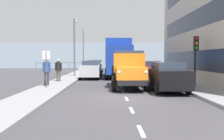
{
  "coord_description": "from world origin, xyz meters",
  "views": [
    {
      "loc": [
        0.88,
        12.41,
        1.96
      ],
      "look_at": [
        0.58,
        -7.64,
        0.99
      ],
      "focal_mm": 39.32,
      "sensor_mm": 36.0,
      "label": 1
    }
  ],
  "objects": [
    {
      "name": "traffic_light_near",
      "position": [
        -4.72,
        -3.2,
        2.47
      ],
      "size": [
        0.28,
        0.41,
        3.2
      ],
      "color": "black",
      "rests_on": "sidewalk_left"
    },
    {
      "name": "car_silver_oppositeside_0",
      "position": [
        2.55,
        -10.78,
        0.9
      ],
      "size": [
        1.86,
        4.21,
        1.72
      ],
      "color": "#B7BABF",
      "rests_on": "ground_plane"
    },
    {
      "name": "lamp_post_far",
      "position": [
        4.69,
        -25.38,
        3.83
      ],
      "size": [
        0.32,
        1.14,
        6.13
      ],
      "color": "#59595B",
      "rests_on": "sidewalk_right"
    },
    {
      "name": "truck_vintage_orange",
      "position": [
        -0.43,
        -3.24,
        1.18
      ],
      "size": [
        2.17,
        5.64,
        2.43
      ],
      "color": "black",
      "rests_on": "ground_plane"
    },
    {
      "name": "road_centreline_markings",
      "position": [
        0.0,
        -10.67,
        0.0
      ],
      "size": [
        0.12,
        39.88,
        0.01
      ],
      "color": "silver",
      "rests_on": "ground_plane"
    },
    {
      "name": "lorry_cargo_blue",
      "position": [
        -0.11,
        -12.55,
        2.08
      ],
      "size": [
        2.58,
        8.2,
        3.87
      ],
      "color": "#193899",
      "rests_on": "ground_plane"
    },
    {
      "name": "sidewalk_left",
      "position": [
        -4.51,
        -10.99,
        0.07
      ],
      "size": [
        2.02,
        43.24,
        0.15
      ],
      "primitive_type": "cube",
      "color": "gray",
      "rests_on": "ground_plane"
    },
    {
      "name": "pedestrian_strolling",
      "position": [
        4.78,
        -6.78,
        1.18
      ],
      "size": [
        0.53,
        0.34,
        1.75
      ],
      "color": "#4C473D",
      "rests_on": "sidewalk_right"
    },
    {
      "name": "car_teal_oppositeside_1",
      "position": [
        2.55,
        -16.26,
        0.89
      ],
      "size": [
        1.83,
        4.03,
        1.72
      ],
      "color": "#1E6670",
      "rests_on": "ground_plane"
    },
    {
      "name": "sidewalk_right",
      "position": [
        4.51,
        -10.99,
        0.07
      ],
      "size": [
        2.02,
        43.24,
        0.15
      ],
      "primitive_type": "cube",
      "color": "gray",
      "rests_on": "ground_plane"
    },
    {
      "name": "car_red_kerbside_1",
      "position": [
        -2.55,
        -8.06,
        0.89
      ],
      "size": [
        1.79,
        3.92,
        1.72
      ],
      "color": "#B21E1E",
      "rests_on": "ground_plane"
    },
    {
      "name": "street_sign",
      "position": [
        4.72,
        -2.81,
        1.68
      ],
      "size": [
        0.5,
        0.07,
        2.25
      ],
      "color": "#4C4C4C",
      "rests_on": "sidewalk_right"
    },
    {
      "name": "car_black_kerbside_near",
      "position": [
        -2.55,
        -1.84,
        0.9
      ],
      "size": [
        1.86,
        4.43,
        1.72
      ],
      "color": "black",
      "rests_on": "ground_plane"
    },
    {
      "name": "pedestrian_near_railing",
      "position": [
        4.99,
        -3.95,
        1.23
      ],
      "size": [
        0.53,
        0.34,
        1.82
      ],
      "color": "#383342",
      "rests_on": "sidewalk_right"
    },
    {
      "name": "ground_plane",
      "position": [
        0.0,
        -10.99,
        0.0
      ],
      "size": [
        80.0,
        80.0,
        0.0
      ],
      "primitive_type": "plane",
      "color": "#423F44"
    },
    {
      "name": "lamp_post_promenade",
      "position": [
        4.34,
        -12.87,
        3.66
      ],
      "size": [
        0.32,
        1.14,
        5.82
      ],
      "color": "#59595B",
      "rests_on": "sidewalk_right"
    },
    {
      "name": "seawall_railing",
      "position": [
        -0.0,
        -32.01,
        0.92
      ],
      "size": [
        28.08,
        0.08,
        1.2
      ],
      "color": "#4C5156",
      "rests_on": "ground_plane"
    },
    {
      "name": "sea_horizon",
      "position": [
        0.0,
        -35.61,
        2.5
      ],
      "size": [
        80.0,
        0.8,
        5.0
      ],
      "primitive_type": "cube",
      "color": "#8C9EAD",
      "rests_on": "ground_plane"
    },
    {
      "name": "car_white_oppositeside_2",
      "position": [
        2.55,
        -22.08,
        0.9
      ],
      "size": [
        1.84,
        4.17,
        1.72
      ],
      "color": "white",
      "rests_on": "ground_plane"
    }
  ]
}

